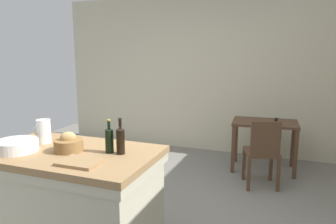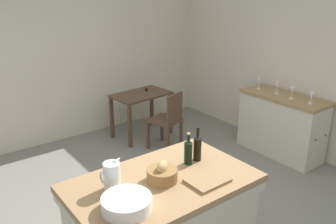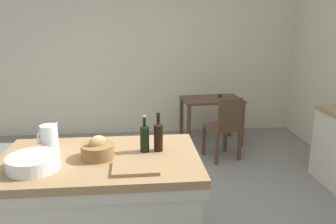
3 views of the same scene
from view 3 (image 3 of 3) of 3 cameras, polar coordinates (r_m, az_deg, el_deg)
name	(u,v)px [view 3 (image 3 of 3)]	position (r m, az deg, el deg)	size (l,w,h in m)	color
ground_plane	(154,211)	(3.53, -2.47, -16.59)	(6.76, 6.76, 0.00)	slate
wall_back	(144,56)	(5.63, -4.10, 9.47)	(5.32, 0.12, 2.60)	beige
island_table	(102,205)	(2.76, -11.14, -15.29)	(1.50, 0.92, 0.88)	#99754C
writing_desk	(211,106)	(5.19, 7.41, 1.08)	(0.94, 0.64, 0.77)	#513826
wooden_chair	(224,126)	(4.62, 9.60, -2.40)	(0.50, 0.50, 0.89)	#513826
pitcher	(49,139)	(2.72, -19.59, -4.33)	(0.17, 0.13, 0.27)	white
wash_bowl	(33,162)	(2.50, -22.00, -7.98)	(0.36, 0.36, 0.10)	white
bread_basket	(98,150)	(2.55, -11.89, -6.35)	(0.25, 0.25, 0.17)	olive
cutting_board	(136,168)	(2.34, -5.52, -9.41)	(0.32, 0.24, 0.02)	#99754C
wine_bottle_dark	(158,136)	(2.61, -1.66, -4.07)	(0.07, 0.07, 0.31)	black
wine_bottle_amber	(145,137)	(2.60, -4.02, -4.28)	(0.07, 0.07, 0.29)	black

